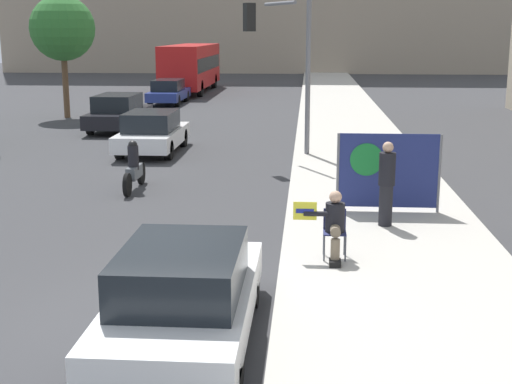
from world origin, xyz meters
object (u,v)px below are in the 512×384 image
Objects in this scene: car_on_road_distant at (169,92)px; motorcycle_on_road at (134,169)px; car_on_road_nearest at (152,132)px; seated_protester at (334,223)px; protest_banner at (388,171)px; traffic_light_pole at (285,49)px; parked_car_curbside at (184,295)px; city_bus_on_road at (191,65)px; street_tree_midblock at (62,29)px; car_on_road_midblock at (119,112)px; jogger_on_sidewalk at (387,183)px.

car_on_road_distant is 22.43m from motorcycle_on_road.
car_on_road_distant is (-2.63, 16.38, -0.01)m from car_on_road_nearest.
seated_protester is 3.73m from protest_banner.
traffic_light_pole reaches higher than protest_banner.
city_bus_on_road is at bearing 99.13° from parked_car_curbside.
traffic_light_pole is at bearing -44.60° from street_tree_midblock.
seated_protester is 0.53× the size of protest_banner.
protest_banner is 26.34m from car_on_road_distant.
car_on_road_midblock is at bearing 106.74° from motorcycle_on_road.
city_bus_on_road is (-2.63, 24.34, 1.10)m from car_on_road_nearest.
seated_protester is 11.02m from traffic_light_pole.
jogger_on_sidewalk is 0.37× the size of car_on_road_distant.
protest_banner reaches higher than parked_car_curbside.
parked_car_curbside is 2.03× the size of motorcycle_on_road.
city_bus_on_road is (0.00, 7.97, 1.11)m from car_on_road_distant.
car_on_road_distant is (-9.54, 25.67, -0.34)m from jogger_on_sidewalk.
motorcycle_on_road is (3.41, -22.16, -0.14)m from car_on_road_distant.
traffic_light_pole is at bearing -95.95° from jogger_on_sidewalk.
car_on_road_nearest is at bearing 103.84° from parked_car_curbside.
car_on_road_midblock reaches higher than car_on_road_distant.
motorcycle_on_road is (-4.98, 5.82, -0.24)m from seated_protester.
jogger_on_sidewalk is 17.58m from car_on_road_midblock.
protest_banner is 7.63m from parked_car_curbside.
parked_car_curbside reaches higher than motorcycle_on_road.
traffic_light_pole is 10.04m from car_on_road_midblock.
car_on_road_distant is 0.43× the size of city_bus_on_road.
traffic_light_pole reaches higher than car_on_road_nearest.
traffic_light_pole is 1.06× the size of car_on_road_midblock.
street_tree_midblock reaches higher than car_on_road_midblock.
car_on_road_nearest is at bearing 97.65° from motorcycle_on_road.
car_on_road_midblock is at bearing -48.77° from street_tree_midblock.
seated_protester is at bearing -76.86° from city_bus_on_road.
jogger_on_sidewalk is 11.58m from car_on_road_nearest.
seated_protester is at bearing -110.26° from protest_banner.
street_tree_midblock is (-3.61, -14.71, 2.35)m from city_bus_on_road.
seated_protester is at bearing 41.82° from jogger_on_sidewalk.
car_on_road_distant is at bearing 99.14° from car_on_road_nearest.
jogger_on_sidewalk reaches higher than protest_banner.
motorcycle_on_road is at bearing -73.26° from car_on_road_midblock.
city_bus_on_road reaches higher than car_on_road_nearest.
car_on_road_midblock is (-8.37, 17.09, -0.05)m from seated_protester.
motorcycle_on_road is (0.78, -5.79, -0.15)m from car_on_road_nearest.
jogger_on_sidewalk is 34.97m from city_bus_on_road.
car_on_road_midblock is 6.48m from street_tree_midblock.
car_on_road_nearest is 0.92× the size of car_on_road_distant.
city_bus_on_road reaches higher than car_on_road_midblock.
seated_protester is 0.28× the size of parked_car_curbside.
car_on_road_nearest is (-3.68, 14.95, 0.02)m from parked_car_curbside.
parked_car_curbside is at bearing -68.01° from street_tree_midblock.
jogger_on_sidewalk is at bearing -57.23° from car_on_road_midblock.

